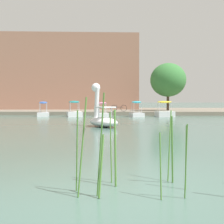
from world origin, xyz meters
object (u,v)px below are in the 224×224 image
Objects in this scene: swan_boat at (102,117)px; bicycle_parked at (119,108)px; pedal_boat_teal at (74,112)px; pedal_boat_blue at (43,112)px; pedal_boat_yellow at (164,112)px; tree_sapling_by_fence at (168,80)px; pedal_boat_cyan at (137,112)px; pedal_boat_pink at (102,113)px.

bicycle_parked is (0.89, 14.25, 0.19)m from swan_boat.
pedal_boat_teal is at bearing 106.33° from swan_boat.
pedal_boat_teal reaches higher than pedal_boat_blue.
pedal_boat_teal is (-3.33, 11.38, -0.13)m from swan_boat.
pedal_boat_yellow is 1.45× the size of bicycle_parked.
pedal_boat_yellow is 0.45× the size of tree_sapling_by_fence.
pedal_boat_teal is 0.47× the size of tree_sapling_by_fence.
tree_sapling_by_fence is at bearing 25.29° from pedal_boat_blue.
bicycle_parked is (7.22, 2.76, 0.31)m from pedal_boat_blue.
pedal_boat_pink is at bearing 177.34° from pedal_boat_cyan.
pedal_boat_teal is at bearing 178.32° from pedal_boat_pink.
tree_sapling_by_fence is (12.85, 6.07, 3.46)m from pedal_boat_blue.
pedal_boat_teal is 1.29× the size of pedal_boat_blue.
bicycle_parked is (1.54, 2.96, 0.37)m from pedal_boat_pink.
tree_sapling_by_fence is at bearing 58.41° from pedal_boat_cyan.
pedal_boat_teal is 12.14m from tree_sapling_by_fence.
pedal_boat_blue is 7.74m from bicycle_parked.
tree_sapling_by_fence reaches higher than pedal_boat_pink.
pedal_boat_teal is (-5.90, 0.23, -0.03)m from pedal_boat_cyan.
bicycle_parked is at bearing 148.88° from pedal_boat_yellow.
swan_boat is at bearing -86.72° from pedal_boat_pink.
bicycle_parked is at bearing 20.93° from pedal_boat_blue.
pedal_boat_teal is 5.12m from bicycle_parked.
tree_sapling_by_fence reaches higher than pedal_boat_cyan.
pedal_boat_teal is at bearing -2.20° from pedal_boat_blue.
pedal_boat_yellow is at bearing 65.67° from swan_boat.
swan_boat is 1.05× the size of pedal_boat_teal.
pedal_boat_cyan is at bearing -2.66° from pedal_boat_pink.
swan_boat is 14.28m from bicycle_parked.
tree_sapling_by_fence is 3.21× the size of bicycle_parked.
pedal_boat_blue is (-5.68, 0.19, 0.06)m from pedal_boat_pink.
pedal_boat_pink is 0.34× the size of tree_sapling_by_fence.
pedal_boat_yellow reaches higher than bicycle_parked.
pedal_boat_cyan is at bearing -61.56° from bicycle_parked.
tree_sapling_by_fence reaches higher than bicycle_parked.
pedal_boat_blue is at bearing 178.04° from pedal_boat_pink.
swan_boat is 1.40× the size of pedal_boat_cyan.
pedal_boat_pink is at bearing -1.68° from pedal_boat_teal.
pedal_boat_teal is 1.49× the size of bicycle_parked.
swan_boat is 0.49× the size of tree_sapling_by_fence.
swan_boat is at bearing -110.36° from tree_sapling_by_fence.
bicycle_parked is at bearing 86.43° from swan_boat.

